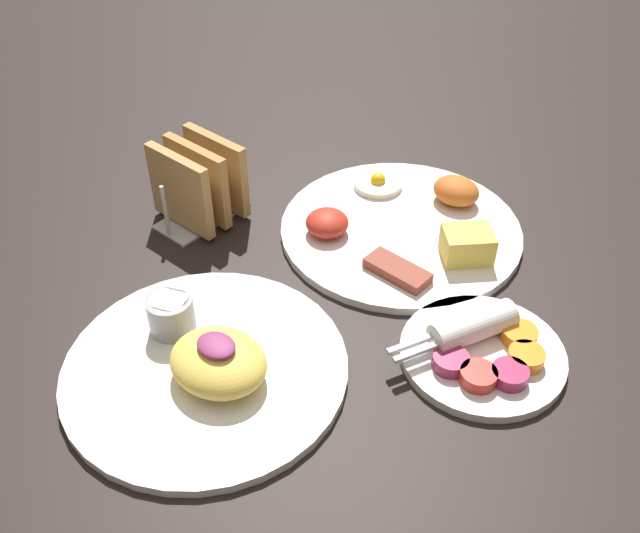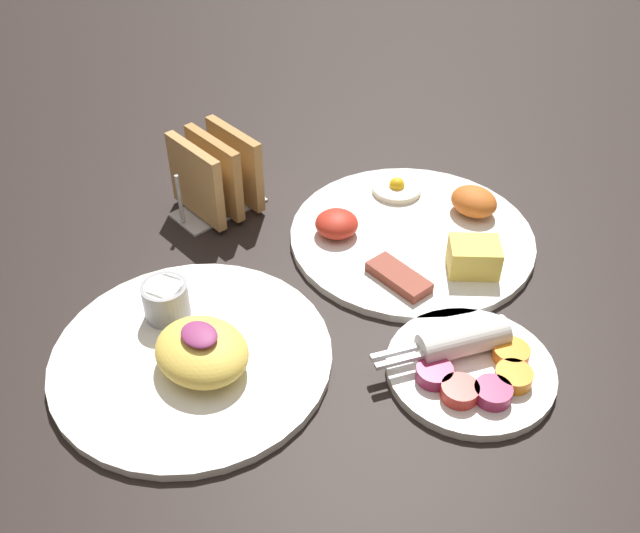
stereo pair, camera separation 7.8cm
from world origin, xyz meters
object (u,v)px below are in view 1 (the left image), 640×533
plate_foreground (207,362)px  toast_rack (198,185)px  plate_breakfast (404,226)px  plate_condiments (483,350)px

plate_foreground → toast_rack: 0.27m
plate_foreground → plate_breakfast: bearing=87.3°
plate_breakfast → plate_foreground: 0.31m
toast_rack → plate_breakfast: bearing=32.8°
plate_breakfast → toast_rack: toast_rack is taller
plate_condiments → plate_foreground: size_ratio=0.59×
plate_condiments → toast_rack: toast_rack is taller
plate_breakfast → toast_rack: size_ratio=2.55×
plate_breakfast → toast_rack: (-0.22, -0.14, 0.04)m
plate_condiments → plate_breakfast: bearing=146.4°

